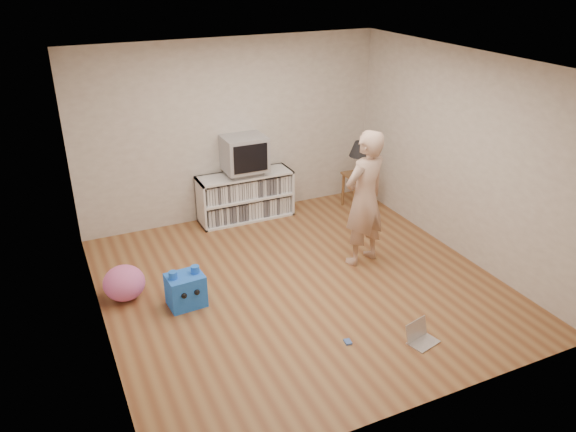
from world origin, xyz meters
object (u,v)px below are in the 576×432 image
(crt_tv, at_px, (244,153))
(person, at_px, (365,199))
(dvd_deck, at_px, (245,172))
(side_table, at_px, (359,182))
(media_unit, at_px, (245,196))
(laptop, at_px, (420,336))
(plush_blue, at_px, (186,290))
(plush_pink, at_px, (124,283))
(table_lamp, at_px, (361,150))

(crt_tv, height_order, person, person)
(dvd_deck, bearing_deg, person, -64.63)
(side_table, bearing_deg, crt_tv, 167.98)
(media_unit, relative_size, person, 0.80)
(side_table, bearing_deg, laptop, -110.49)
(laptop, bearing_deg, plush_blue, 126.39)
(plush_blue, bearing_deg, side_table, 21.84)
(side_table, distance_m, plush_pink, 3.92)
(plush_pink, bearing_deg, table_lamp, 16.06)
(crt_tv, height_order, plush_blue, crt_tv)
(plush_blue, distance_m, plush_pink, 0.74)
(media_unit, xyz_separation_m, laptop, (0.54, -3.54, -0.29))
(media_unit, distance_m, dvd_deck, 0.39)
(side_table, bearing_deg, media_unit, 167.38)
(crt_tv, xyz_separation_m, table_lamp, (1.72, -0.37, -0.08))
(dvd_deck, height_order, crt_tv, crt_tv)
(crt_tv, distance_m, person, 2.04)
(crt_tv, distance_m, laptop, 3.69)
(media_unit, relative_size, plush_pink, 2.96)
(dvd_deck, height_order, plush_pink, dvd_deck)
(dvd_deck, height_order, laptop, dvd_deck)
(plush_blue, bearing_deg, dvd_deck, 48.87)
(media_unit, height_order, dvd_deck, dvd_deck)
(person, height_order, laptop, person)
(dvd_deck, distance_m, plush_pink, 2.56)
(side_table, distance_m, plush_blue, 3.51)
(dvd_deck, height_order, plush_blue, dvd_deck)
(person, bearing_deg, dvd_deck, -79.82)
(table_lamp, relative_size, person, 0.30)
(media_unit, xyz_separation_m, table_lamp, (1.72, -0.39, 0.59))
(table_lamp, relative_size, plush_blue, 1.11)
(laptop, relative_size, plush_blue, 0.75)
(crt_tv, relative_size, plush_pink, 1.27)
(side_table, bearing_deg, table_lamp, 180.00)
(side_table, height_order, plush_blue, side_table)
(dvd_deck, bearing_deg, laptop, -81.25)
(person, bearing_deg, laptop, 63.63)
(media_unit, distance_m, plush_pink, 2.52)
(table_lamp, bearing_deg, laptop, -110.49)
(person, xyz_separation_m, laptop, (-0.33, -1.68, -0.81))
(media_unit, height_order, plush_blue, media_unit)
(media_unit, bearing_deg, side_table, -12.62)
(table_lamp, height_order, person, person)
(dvd_deck, height_order, table_lamp, table_lamp)
(plush_blue, height_order, plush_pink, plush_blue)
(dvd_deck, xyz_separation_m, person, (0.87, -1.84, 0.14))
(crt_tv, bearing_deg, side_table, -12.02)
(media_unit, distance_m, person, 2.12)
(media_unit, xyz_separation_m, person, (0.87, -1.86, 0.52))
(side_table, height_order, person, person)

